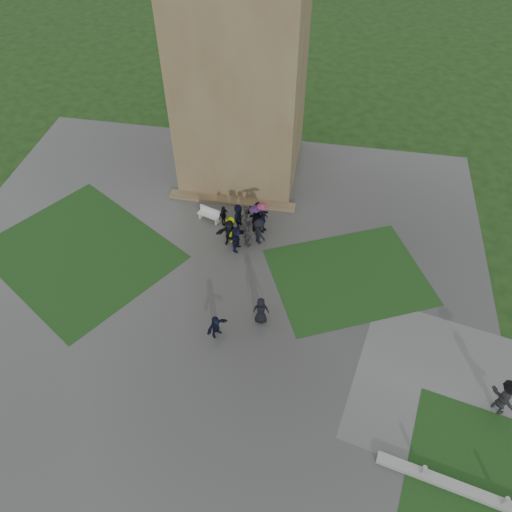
% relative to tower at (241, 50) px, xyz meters
% --- Properties ---
extents(ground, '(120.00, 120.00, 0.00)m').
position_rel_tower_xyz_m(ground, '(0.00, -15.00, -9.00)').
color(ground, black).
extents(plaza, '(34.00, 34.00, 0.02)m').
position_rel_tower_xyz_m(plaza, '(0.00, -13.00, -8.99)').
color(plaza, '#383836').
rests_on(plaza, ground).
extents(lawn_inset_left, '(14.10, 13.46, 0.01)m').
position_rel_tower_xyz_m(lawn_inset_left, '(-8.50, -11.00, -8.97)').
color(lawn_inset_left, '#143412').
rests_on(lawn_inset_left, plaza).
extents(lawn_inset_right, '(11.12, 10.15, 0.01)m').
position_rel_tower_xyz_m(lawn_inset_right, '(8.50, -10.00, -8.97)').
color(lawn_inset_right, '#143412').
rests_on(lawn_inset_right, plaza).
extents(tower, '(8.00, 8.00, 18.00)m').
position_rel_tower_xyz_m(tower, '(0.00, 0.00, 0.00)').
color(tower, brown).
rests_on(tower, ground).
extents(tower_plinth, '(9.00, 0.80, 0.22)m').
position_rel_tower_xyz_m(tower_plinth, '(0.00, -4.40, -8.87)').
color(tower_plinth, brown).
rests_on(tower_plinth, plaza).
extents(bench, '(1.68, 0.98, 0.93)m').
position_rel_tower_xyz_m(bench, '(-1.10, -6.47, -8.50)').
color(bench, silver).
rests_on(bench, plaza).
extents(visitor_cluster, '(3.70, 4.31, 2.34)m').
position_rel_tower_xyz_m(visitor_cluster, '(1.49, -7.60, -8.04)').
color(visitor_cluster, black).
rests_on(visitor_cluster, plaza).
extents(pedestrian_mid, '(1.22, 1.41, 1.49)m').
position_rel_tower_xyz_m(pedestrian_mid, '(1.50, -15.52, -8.23)').
color(pedestrian_mid, black).
rests_on(pedestrian_mid, plaza).
extents(pedestrian_near, '(0.97, 0.71, 1.85)m').
position_rel_tower_xyz_m(pedestrian_near, '(3.75, -14.17, -8.06)').
color(pedestrian_near, black).
rests_on(pedestrian_near, plaza).
extents(pedestrian_path, '(1.44, 1.59, 2.35)m').
position_rel_tower_xyz_m(pedestrian_path, '(16.09, -17.43, -7.87)').
color(pedestrian_path, '#3B3C40').
rests_on(pedestrian_path, path).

